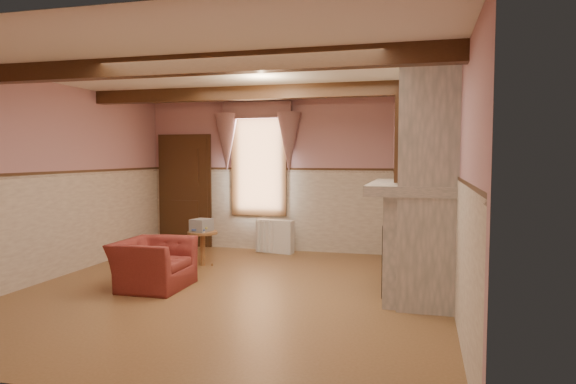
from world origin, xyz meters
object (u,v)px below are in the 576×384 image
(radiator, at_px, (275,236))
(oil_lamp, at_px, (413,170))
(bowl, at_px, (413,179))
(mantel_clock, at_px, (414,173))
(side_table, at_px, (203,248))
(armchair, at_px, (153,264))

(radiator, xyz_separation_m, oil_lamp, (2.46, -1.67, 1.26))
(bowl, distance_m, mantel_clock, 0.80)
(bowl, bearing_deg, side_table, 166.50)
(side_table, bearing_deg, mantel_clock, 0.26)
(side_table, xyz_separation_m, oil_lamp, (3.28, -0.33, 1.29))
(oil_lamp, bearing_deg, mantel_clock, 90.00)
(radiator, bearing_deg, oil_lamp, -24.55)
(radiator, xyz_separation_m, mantel_clock, (2.46, -1.33, 1.22))
(armchair, distance_m, side_table, 1.47)
(armchair, height_order, oil_lamp, oil_lamp)
(bowl, relative_size, oil_lamp, 1.20)
(radiator, bearing_deg, side_table, -111.76)
(radiator, xyz_separation_m, bowl, (2.46, -2.13, 1.16))
(side_table, bearing_deg, armchair, -92.26)
(armchair, xyz_separation_m, bowl, (3.33, 0.68, 1.14))
(armchair, distance_m, radiator, 2.94)
(armchair, relative_size, bowl, 2.94)
(side_table, relative_size, bowl, 1.63)
(bowl, bearing_deg, armchair, -168.49)
(radiator, relative_size, oil_lamp, 2.50)
(bowl, xyz_separation_m, oil_lamp, (0.00, 0.46, 0.10))
(bowl, height_order, oil_lamp, oil_lamp)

